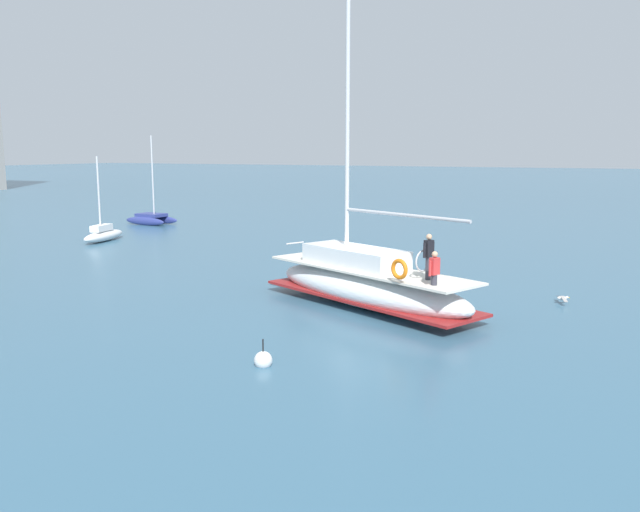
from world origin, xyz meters
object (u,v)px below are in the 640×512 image
at_px(seagull, 562,298).
at_px(mooring_buoy, 263,360).
at_px(moored_cutter_left, 152,218).
at_px(moored_sloop_near, 103,234).
at_px(main_sailboat, 367,283).

bearing_deg(seagull, mooring_buoy, 149.44).
xyz_separation_m(moored_cutter_left, seagull, (-14.72, -32.08, -0.29)).
bearing_deg(moored_sloop_near, moored_cutter_left, 21.68).
bearing_deg(main_sailboat, moored_cutter_left, 54.19).
bearing_deg(moored_sloop_near, seagull, -101.26).
bearing_deg(moored_cutter_left, moored_sloop_near, -158.32).
distance_m(main_sailboat, moored_sloop_near, 23.78).
relative_size(moored_sloop_near, mooring_buoy, 6.36).
xyz_separation_m(main_sailboat, seagull, (3.65, -6.62, -0.67)).
xyz_separation_m(main_sailboat, mooring_buoy, (-7.62, 0.03, -0.75)).
distance_m(moored_sloop_near, seagull, 29.05).
xyz_separation_m(main_sailboat, moored_sloop_near, (9.32, 21.87, -0.44)).
bearing_deg(mooring_buoy, main_sailboat, -0.26).
bearing_deg(moored_cutter_left, main_sailboat, -125.81).
height_order(seagull, mooring_buoy, mooring_buoy).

